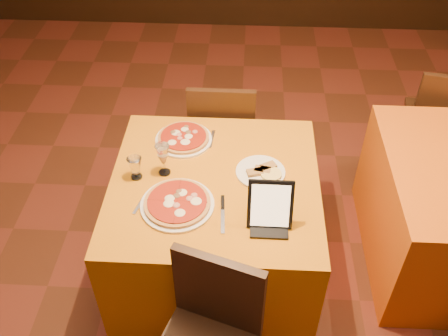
# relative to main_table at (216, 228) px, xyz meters

# --- Properties ---
(floor) EXTENTS (6.00, 7.00, 0.01)m
(floor) POSITION_rel_main_table_xyz_m (0.11, -0.19, -0.38)
(floor) COLOR #5E2D19
(floor) RESTS_ON ground
(main_table) EXTENTS (1.10, 1.10, 0.75)m
(main_table) POSITION_rel_main_table_xyz_m (0.00, 0.00, 0.00)
(main_table) COLOR orange
(main_table) RESTS_ON floor
(chair_main_far) EXTENTS (0.40, 0.40, 0.91)m
(chair_main_far) POSITION_rel_main_table_xyz_m (-0.00, 0.80, 0.08)
(chair_main_far) COLOR black
(chair_main_far) RESTS_ON floor
(chair_side_far) EXTENTS (0.53, 0.53, 0.91)m
(chair_side_far) POSITION_rel_main_table_xyz_m (1.49, 1.02, 0.08)
(chair_side_far) COLOR black
(chair_side_far) RESTS_ON floor
(pizza_near) EXTENTS (0.37, 0.37, 0.03)m
(pizza_near) POSITION_rel_main_table_xyz_m (-0.17, -0.19, 0.39)
(pizza_near) COLOR white
(pizza_near) RESTS_ON main_table
(pizza_far) EXTENTS (0.33, 0.33, 0.03)m
(pizza_far) POSITION_rel_main_table_xyz_m (-0.20, 0.32, 0.39)
(pizza_far) COLOR white
(pizza_far) RESTS_ON main_table
(cutlet_dish) EXTENTS (0.26, 0.26, 0.03)m
(cutlet_dish) POSITION_rel_main_table_xyz_m (0.24, 0.07, 0.39)
(cutlet_dish) COLOR white
(cutlet_dish) RESTS_ON main_table
(wine_glass) EXTENTS (0.07, 0.07, 0.19)m
(wine_glass) POSITION_rel_main_table_xyz_m (-0.27, 0.05, 0.47)
(wine_glass) COLOR #DBB77C
(wine_glass) RESTS_ON main_table
(water_glass) EXTENTS (0.09, 0.09, 0.13)m
(water_glass) POSITION_rel_main_table_xyz_m (-0.41, 0.00, 0.44)
(water_glass) COLOR silver
(water_glass) RESTS_ON main_table
(tablet) EXTENTS (0.21, 0.10, 0.24)m
(tablet) POSITION_rel_main_table_xyz_m (0.28, -0.27, 0.49)
(tablet) COLOR black
(tablet) RESTS_ON main_table
(knife) EXTENTS (0.03, 0.23, 0.01)m
(knife) POSITION_rel_main_table_xyz_m (0.06, -0.25, 0.38)
(knife) COLOR silver
(knife) RESTS_ON main_table
(fork_near) EXTENTS (0.05, 0.14, 0.01)m
(fork_near) POSITION_rel_main_table_xyz_m (-0.36, -0.19, 0.38)
(fork_near) COLOR silver
(fork_near) RESTS_ON main_table
(fork_far) EXTENTS (0.03, 0.16, 0.01)m
(fork_far) POSITION_rel_main_table_xyz_m (-0.04, 0.34, 0.38)
(fork_far) COLOR silver
(fork_far) RESTS_ON main_table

